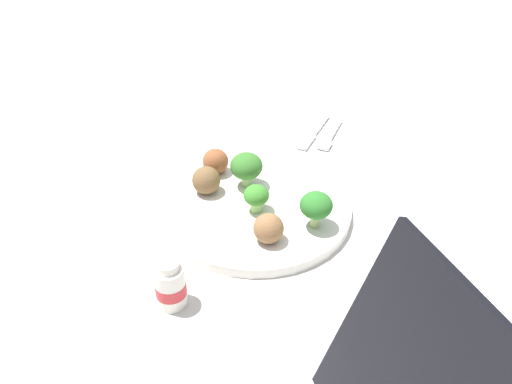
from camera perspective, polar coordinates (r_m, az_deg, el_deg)
ground_plane at (r=0.74m, az=0.00°, el=-2.25°), size 4.00×4.00×0.00m
plate at (r=0.74m, az=0.00°, el=-1.76°), size 0.28×0.28×0.02m
broccoli_floret_mid_right at (r=0.75m, az=-1.11°, el=2.93°), size 0.05×0.05×0.06m
broccoli_floret_center at (r=0.68m, az=6.90°, el=-1.58°), size 0.05×0.05×0.05m
broccoli_floret_front_left at (r=0.71m, az=0.04°, el=-0.49°), size 0.04×0.04×0.04m
meatball_back_left at (r=0.79m, az=-4.66°, el=3.52°), size 0.04×0.04×0.04m
meatball_back_right at (r=0.75m, az=-5.72°, el=1.35°), size 0.04×0.04×0.04m
meatball_far_rim at (r=0.66m, az=1.44°, el=-4.18°), size 0.04×0.04×0.04m
napkin at (r=0.94m, az=7.53°, el=6.58°), size 0.18×0.13×0.01m
fork at (r=0.93m, az=8.49°, el=6.42°), size 0.12×0.02×0.01m
knife at (r=0.94m, az=6.35°, el=6.87°), size 0.15×0.02×0.01m
yogurt_bottle at (r=0.60m, az=-9.77°, el=-10.48°), size 0.04×0.04×0.07m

